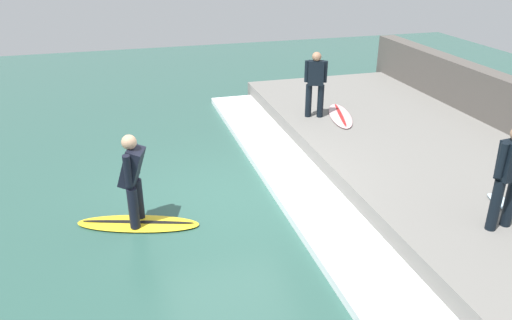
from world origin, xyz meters
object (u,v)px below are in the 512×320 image
(surfer_waiting_near, at_px, (510,173))
(surfer_waiting_far, at_px, (315,81))
(surfer_riding, at_px, (133,175))
(surfboard_riding, at_px, (138,223))
(surfboard_waiting_far, at_px, (340,116))

(surfer_waiting_near, bearing_deg, surfer_waiting_far, 98.37)
(surfer_riding, height_order, surfer_waiting_far, surfer_waiting_far)
(surfer_waiting_far, bearing_deg, surfboard_riding, -144.57)
(surfer_riding, bearing_deg, surfer_waiting_far, 35.43)
(surfer_riding, height_order, surfboard_waiting_far, surfer_riding)
(surfboard_riding, xyz_separation_m, surfer_waiting_far, (4.39, 3.12, 1.30))
(surfer_waiting_near, bearing_deg, surfboard_waiting_far, 92.05)
(surfboard_riding, bearing_deg, surfer_waiting_far, 35.43)
(surfboard_riding, xyz_separation_m, surfer_riding, (0.00, 0.00, 0.90))
(surfer_waiting_near, bearing_deg, surfer_riding, 156.26)
(surfer_waiting_far, xyz_separation_m, surfboard_waiting_far, (0.61, -0.19, -0.85))
(surfer_riding, distance_m, surfer_waiting_far, 5.40)
(surfboard_waiting_far, bearing_deg, surfboard_riding, -149.60)
(surfer_waiting_far, bearing_deg, surfer_riding, -144.57)
(surfer_riding, bearing_deg, surfer_waiting_near, -23.74)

